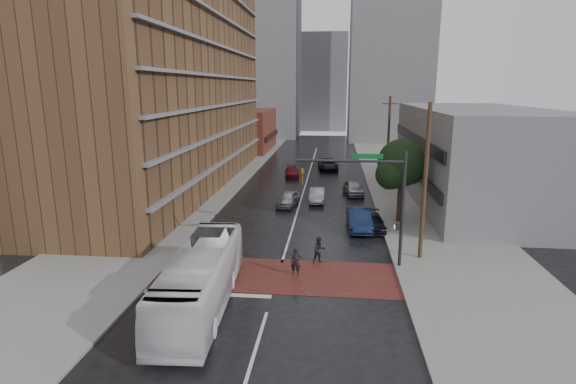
% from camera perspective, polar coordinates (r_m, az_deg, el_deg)
% --- Properties ---
extents(ground, '(160.00, 160.00, 0.00)m').
position_cam_1_polar(ground, '(26.54, -1.41, -11.00)').
color(ground, black).
rests_on(ground, ground).
extents(crosswalk, '(14.00, 5.00, 0.02)m').
position_cam_1_polar(crosswalk, '(26.99, -1.28, -10.55)').
color(crosswalk, maroon).
rests_on(crosswalk, ground).
extents(sidewalk_west, '(9.00, 90.00, 0.15)m').
position_cam_1_polar(sidewalk_west, '(52.27, -10.51, 1.03)').
color(sidewalk_west, gray).
rests_on(sidewalk_west, ground).
extents(sidewalk_east, '(9.00, 90.00, 0.15)m').
position_cam_1_polar(sidewalk_east, '(50.88, 15.21, 0.46)').
color(sidewalk_east, gray).
rests_on(sidewalk_east, ground).
extents(apartment_block, '(10.00, 44.00, 28.00)m').
position_cam_1_polar(apartment_block, '(51.07, -14.32, 16.30)').
color(apartment_block, brown).
rests_on(apartment_block, ground).
extents(storefront_west, '(8.00, 16.00, 7.00)m').
position_cam_1_polar(storefront_west, '(79.80, -5.13, 7.82)').
color(storefront_west, brown).
rests_on(storefront_west, ground).
extents(building_east, '(11.00, 26.00, 9.00)m').
position_cam_1_polar(building_east, '(46.44, 22.62, 4.28)').
color(building_east, slate).
rests_on(building_east, ground).
extents(distant_tower_west, '(18.00, 16.00, 32.00)m').
position_cam_1_polar(distant_tower_west, '(103.57, -3.81, 15.98)').
color(distant_tower_west, slate).
rests_on(distant_tower_west, ground).
extents(distant_tower_east, '(16.00, 14.00, 36.00)m').
position_cam_1_polar(distant_tower_east, '(96.89, 12.87, 17.08)').
color(distant_tower_east, slate).
rests_on(distant_tower_east, ground).
extents(distant_tower_center, '(12.00, 10.00, 24.00)m').
position_cam_1_polar(distant_tower_center, '(119.06, 4.48, 13.67)').
color(distant_tower_center, slate).
rests_on(distant_tower_center, ground).
extents(street_tree, '(4.20, 4.10, 6.90)m').
position_cam_1_polar(street_tree, '(36.96, 14.21, 3.22)').
color(street_tree, '#332319').
rests_on(street_tree, ground).
extents(signal_mast, '(6.50, 0.30, 7.20)m').
position_cam_1_polar(signal_mast, '(27.35, 11.45, -0.05)').
color(signal_mast, '#2D2D33').
rests_on(signal_mast, ground).
extents(utility_pole_near, '(1.60, 0.26, 10.00)m').
position_cam_1_polar(utility_pole_near, '(29.15, 17.00, 1.26)').
color(utility_pole_near, '#473321').
rests_on(utility_pole_near, ground).
extents(utility_pole_far, '(1.60, 0.26, 10.00)m').
position_cam_1_polar(utility_pole_far, '(48.69, 12.60, 6.10)').
color(utility_pole_far, '#473321').
rests_on(utility_pole_far, ground).
extents(transit_bus, '(3.27, 11.20, 3.08)m').
position_cam_1_polar(transit_bus, '(23.29, -10.99, -10.68)').
color(transit_bus, white).
rests_on(transit_bus, ground).
extents(pedestrian_a, '(0.64, 0.44, 1.70)m').
position_cam_1_polar(pedestrian_a, '(26.67, 1.01, -8.89)').
color(pedestrian_a, black).
rests_on(pedestrian_a, ground).
extents(pedestrian_b, '(1.00, 0.91, 1.68)m').
position_cam_1_polar(pedestrian_b, '(28.63, 3.99, -7.36)').
color(pedestrian_b, black).
rests_on(pedestrian_b, ground).
extents(car_travel_a, '(2.24, 4.21, 1.36)m').
position_cam_1_polar(car_travel_a, '(42.07, -0.02, -0.84)').
color(car_travel_a, '#B6B9BF').
rests_on(car_travel_a, ground).
extents(car_travel_b, '(1.46, 4.08, 1.34)m').
position_cam_1_polar(car_travel_b, '(43.54, 3.70, -0.40)').
color(car_travel_b, '#ABADB3').
rests_on(car_travel_b, ground).
extents(car_travel_c, '(2.15, 4.34, 1.21)m').
position_cam_1_polar(car_travel_c, '(55.75, 0.50, 2.57)').
color(car_travel_c, maroon).
rests_on(car_travel_c, ground).
extents(suv_travel, '(2.97, 5.57, 1.49)m').
position_cam_1_polar(suv_travel, '(60.73, 5.12, 3.52)').
color(suv_travel, black).
rests_on(suv_travel, ground).
extents(car_parked_near, '(1.93, 4.99, 1.62)m').
position_cam_1_polar(car_parked_near, '(35.53, 9.00, -3.43)').
color(car_parked_near, '#132045').
rests_on(car_parked_near, ground).
extents(car_parked_mid, '(1.84, 4.15, 1.18)m').
position_cam_1_polar(car_parked_mid, '(35.67, 10.76, -3.81)').
color(car_parked_mid, black).
rests_on(car_parked_mid, ground).
extents(car_parked_far, '(2.35, 4.51, 1.47)m').
position_cam_1_polar(car_parked_far, '(46.88, 8.27, 0.55)').
color(car_parked_far, '#94969A').
rests_on(car_parked_far, ground).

